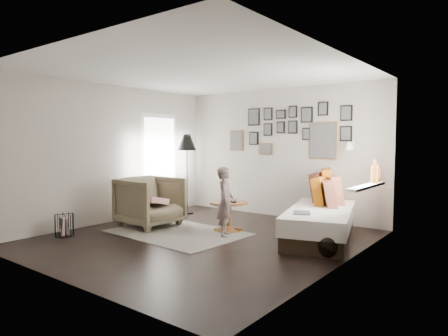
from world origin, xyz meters
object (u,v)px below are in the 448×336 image
Objects in this scene: demijohn_small at (328,246)px; child at (225,202)px; vase at (226,193)px; daybed at (323,217)px; armchair at (150,202)px; magazine_basket at (64,225)px; demijohn_large at (308,238)px; floor_lamp at (187,145)px; pedestal_table at (229,217)px.

child is (-1.81, 0.12, 0.40)m from demijohn_small.
daybed reaches higher than vase.
magazine_basket is (-0.55, -1.37, -0.27)m from armchair.
daybed is 2.36× the size of armchair.
demijohn_large is 1.10× the size of demijohn_small.
magazine_basket is at bearing 94.36° from child.
vase is at bearing -25.45° from floor_lamp.
vase is 0.41× the size of child.
pedestal_table is 0.50m from child.
armchair is 1.50m from magazine_basket.
child reaches higher than vase.
magazine_basket is at bearing -160.97° from daybed.
demijohn_large is (3.56, 1.58, 0.01)m from magazine_basket.
floor_lamp is at bearing 14.96° from armchair.
daybed is (1.49, 0.53, 0.10)m from pedestal_table.
child is (1.87, -1.12, -0.89)m from floor_lamp.
daybed is at bearing -89.12° from child.
armchair is (-1.37, -0.54, 0.21)m from pedestal_table.
armchair is at bearing -156.53° from vase.
daybed reaches higher than magazine_basket.
vase is 1.42m from armchair.
vase is 2.71m from magazine_basket.
floor_lamp is (-1.61, 0.77, 0.80)m from vase.
floor_lamp is at bearing 161.51° from demijohn_large.
armchair is at bearing -76.34° from floor_lamp.
demijohn_large is 0.43× the size of child.
daybed is 3.38m from floor_lamp.
demijohn_large is 0.37m from demijohn_small.
demijohn_small is at bearing -87.11° from armchair.
magazine_basket is (-1.92, -1.91, -0.06)m from pedestal_table.
floor_lamp is at bearing 161.46° from demijohn_small.
pedestal_table is 1.35× the size of demijohn_large.
child is (2.10, 1.58, 0.39)m from magazine_basket.
vase is at bearing 165.96° from pedestal_table.
vase is 2.18m from demijohn_small.
floor_lamp reaches higher than vase.
floor_lamp is at bearing 154.55° from vase.
armchair is (-2.86, -1.07, 0.11)m from daybed.
armchair is at bearing 68.11° from magazine_basket.
demijohn_large reaches higher than demijohn_small.
pedestal_table is at bearing -24.95° from floor_lamp.
demijohn_small is (1.99, -0.45, -0.07)m from pedestal_table.
armchair reaches higher than pedestal_table.
daybed is at bearing -4.57° from floor_lamp.
armchair reaches higher than demijohn_large.
armchair is at bearing -158.48° from pedestal_table.
child is at bearing 36.94° from magazine_basket.
pedestal_table reaches higher than demijohn_large.
pedestal_table is 0.66× the size of armchair.
floor_lamp is at bearing 158.83° from daybed.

